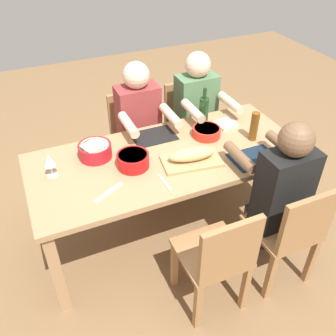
{
  "coord_description": "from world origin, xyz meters",
  "views": [
    {
      "loc": [
        0.84,
        1.92,
        2.23
      ],
      "look_at": [
        0.0,
        0.0,
        0.63
      ],
      "focal_mm": 39.35,
      "sensor_mm": 36.0,
      "label": 1
    }
  ],
  "objects_px": {
    "chair_far_center": "(218,258)",
    "serving_bowl_salad": "(133,160)",
    "wine_glass": "(49,161)",
    "chair_near_left": "(188,122)",
    "diner_near_left": "(198,111)",
    "chair_near_center": "(134,134)",
    "wine_bottle": "(204,109)",
    "chair_far_left": "(291,231)",
    "serving_bowl_fruit": "(207,131)",
    "napkin_stack": "(225,124)",
    "serving_bowl_pasta": "(95,150)",
    "diner_far_left": "(279,188)",
    "cutting_board": "(191,161)",
    "beer_bottle": "(254,126)",
    "bread_loaf": "(192,154)",
    "dining_table": "(168,165)",
    "diner_near_center": "(140,123)"
  },
  "relations": [
    {
      "from": "serving_bowl_pasta",
      "to": "chair_far_center",
      "type": "bearing_deg",
      "value": 116.53
    },
    {
      "from": "chair_far_center",
      "to": "diner_near_left",
      "type": "bearing_deg",
      "value": -111.94
    },
    {
      "from": "wine_bottle",
      "to": "napkin_stack",
      "type": "xyz_separation_m",
      "value": [
        -0.13,
        0.13,
        -0.1
      ]
    },
    {
      "from": "napkin_stack",
      "to": "wine_glass",
      "type": "bearing_deg",
      "value": 4.23
    },
    {
      "from": "serving_bowl_pasta",
      "to": "bread_loaf",
      "type": "xyz_separation_m",
      "value": [
        -0.58,
        0.32,
        0.01
      ]
    },
    {
      "from": "cutting_board",
      "to": "napkin_stack",
      "type": "distance_m",
      "value": 0.57
    },
    {
      "from": "diner_far_left",
      "to": "wine_bottle",
      "type": "xyz_separation_m",
      "value": [
        0.08,
        -0.89,
        0.15
      ]
    },
    {
      "from": "diner_far_left",
      "to": "chair_far_center",
      "type": "bearing_deg",
      "value": 19.13
    },
    {
      "from": "cutting_board",
      "to": "napkin_stack",
      "type": "xyz_separation_m",
      "value": [
        -0.46,
        -0.33,
        0.0
      ]
    },
    {
      "from": "diner_far_left",
      "to": "diner_near_left",
      "type": "xyz_separation_m",
      "value": [
        0.0,
        -1.13,
        0.0
      ]
    },
    {
      "from": "serving_bowl_salad",
      "to": "serving_bowl_fruit",
      "type": "xyz_separation_m",
      "value": [
        -0.63,
        -0.14,
        -0.02
      ]
    },
    {
      "from": "wine_bottle",
      "to": "beer_bottle",
      "type": "height_order",
      "value": "wine_bottle"
    },
    {
      "from": "chair_near_left",
      "to": "serving_bowl_salad",
      "type": "xyz_separation_m",
      "value": [
        0.79,
        0.77,
        0.31
      ]
    },
    {
      "from": "serving_bowl_fruit",
      "to": "dining_table",
      "type": "bearing_deg",
      "value": 17.68
    },
    {
      "from": "chair_near_left",
      "to": "diner_near_center",
      "type": "height_order",
      "value": "diner_near_center"
    },
    {
      "from": "diner_near_center",
      "to": "serving_bowl_pasta",
      "type": "relative_size",
      "value": 5.26
    },
    {
      "from": "diner_far_left",
      "to": "wine_glass",
      "type": "xyz_separation_m",
      "value": [
        1.31,
        -0.66,
        0.16
      ]
    },
    {
      "from": "chair_far_center",
      "to": "serving_bowl_pasta",
      "type": "height_order",
      "value": "chair_far_center"
    },
    {
      "from": "dining_table",
      "to": "diner_near_left",
      "type": "height_order",
      "value": "diner_near_left"
    },
    {
      "from": "serving_bowl_pasta",
      "to": "napkin_stack",
      "type": "bearing_deg",
      "value": -179.53
    },
    {
      "from": "chair_far_left",
      "to": "bread_loaf",
      "type": "xyz_separation_m",
      "value": [
        0.41,
        -0.61,
        0.32
      ]
    },
    {
      "from": "chair_near_center",
      "to": "napkin_stack",
      "type": "height_order",
      "value": "chair_near_center"
    },
    {
      "from": "serving_bowl_salad",
      "to": "chair_far_center",
      "type": "bearing_deg",
      "value": 109.96
    },
    {
      "from": "serving_bowl_fruit",
      "to": "beer_bottle",
      "type": "xyz_separation_m",
      "value": [
        -0.29,
        0.18,
        0.07
      ]
    },
    {
      "from": "chair_near_left",
      "to": "diner_near_left",
      "type": "bearing_deg",
      "value": 90.0
    },
    {
      "from": "chair_far_left",
      "to": "serving_bowl_fruit",
      "type": "bearing_deg",
      "value": -79.28
    },
    {
      "from": "chair_near_center",
      "to": "wine_bottle",
      "type": "distance_m",
      "value": 0.72
    },
    {
      "from": "diner_near_center",
      "to": "beer_bottle",
      "type": "bearing_deg",
      "value": 136.56
    },
    {
      "from": "chair_near_left",
      "to": "diner_near_left",
      "type": "distance_m",
      "value": 0.28
    },
    {
      "from": "dining_table",
      "to": "wine_glass",
      "type": "relative_size",
      "value": 11.59
    },
    {
      "from": "napkin_stack",
      "to": "serving_bowl_salad",
      "type": "bearing_deg",
      "value": 14.47
    },
    {
      "from": "diner_near_left",
      "to": "serving_bowl_pasta",
      "type": "bearing_deg",
      "value": 20.87
    },
    {
      "from": "dining_table",
      "to": "chair_far_left",
      "type": "relative_size",
      "value": 2.26
    },
    {
      "from": "chair_far_center",
      "to": "beer_bottle",
      "type": "bearing_deg",
      "value": -133.65
    },
    {
      "from": "diner_near_left",
      "to": "serving_bowl_pasta",
      "type": "xyz_separation_m",
      "value": [
        1.0,
        0.38,
        0.1
      ]
    },
    {
      "from": "chair_near_center",
      "to": "cutting_board",
      "type": "height_order",
      "value": "chair_near_center"
    },
    {
      "from": "chair_far_left",
      "to": "serving_bowl_fruit",
      "type": "xyz_separation_m",
      "value": [
        0.16,
        -0.87,
        0.3
      ]
    },
    {
      "from": "bread_loaf",
      "to": "wine_bottle",
      "type": "distance_m",
      "value": 0.57
    },
    {
      "from": "wine_glass",
      "to": "chair_near_left",
      "type": "bearing_deg",
      "value": -153.41
    },
    {
      "from": "chair_near_left",
      "to": "chair_far_center",
      "type": "relative_size",
      "value": 1.0
    },
    {
      "from": "diner_near_center",
      "to": "diner_far_left",
      "type": "bearing_deg",
      "value": 115.09
    },
    {
      "from": "serving_bowl_salad",
      "to": "serving_bowl_pasta",
      "type": "relative_size",
      "value": 0.94
    },
    {
      "from": "wine_bottle",
      "to": "serving_bowl_pasta",
      "type": "bearing_deg",
      "value": 8.52
    },
    {
      "from": "chair_near_left",
      "to": "serving_bowl_pasta",
      "type": "xyz_separation_m",
      "value": [
        1.0,
        0.56,
        0.31
      ]
    },
    {
      "from": "cutting_board",
      "to": "chair_near_left",
      "type": "bearing_deg",
      "value": -115.07
    },
    {
      "from": "wine_glass",
      "to": "chair_near_center",
      "type": "bearing_deg",
      "value": -139.94
    },
    {
      "from": "chair_far_center",
      "to": "serving_bowl_salad",
      "type": "distance_m",
      "value": 0.83
    },
    {
      "from": "serving_bowl_fruit",
      "to": "napkin_stack",
      "type": "bearing_deg",
      "value": -159.71
    },
    {
      "from": "chair_far_center",
      "to": "chair_near_center",
      "type": "height_order",
      "value": "same"
    },
    {
      "from": "diner_near_center",
      "to": "bread_loaf",
      "type": "height_order",
      "value": "diner_near_center"
    }
  ]
}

